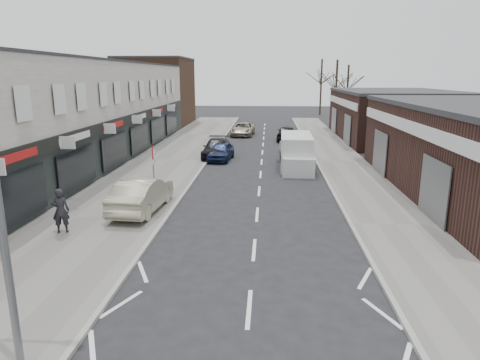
% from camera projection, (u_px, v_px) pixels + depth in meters
% --- Properties ---
extents(ground, '(160.00, 160.00, 0.00)m').
position_uv_depth(ground, '(245.00, 356.00, 9.54)').
color(ground, black).
rests_on(ground, ground).
extents(pavement_left, '(5.50, 64.00, 0.12)m').
position_uv_depth(pavement_left, '(169.00, 160.00, 31.27)').
color(pavement_left, slate).
rests_on(pavement_left, ground).
extents(pavement_right, '(3.50, 64.00, 0.12)m').
position_uv_depth(pavement_right, '(342.00, 162.00, 30.47)').
color(pavement_right, slate).
rests_on(pavement_right, ground).
extents(shop_terrace_left, '(8.00, 41.00, 7.10)m').
position_uv_depth(shop_terrace_left, '(59.00, 115.00, 28.45)').
color(shop_terrace_left, beige).
rests_on(shop_terrace_left, ground).
extents(brick_block_far, '(8.00, 10.00, 8.00)m').
position_uv_depth(brick_block_far, '(156.00, 93.00, 53.05)').
color(brick_block_far, '#4D3021').
rests_on(brick_block_far, ground).
extents(right_unit_far, '(10.00, 16.00, 4.50)m').
position_uv_depth(right_unit_far, '(394.00, 116.00, 41.15)').
color(right_unit_far, '#381F19').
rests_on(right_unit_far, ground).
extents(tree_far_a, '(3.60, 3.60, 8.00)m').
position_uv_depth(tree_far_a, '(334.00, 123.00, 55.47)').
color(tree_far_a, '#382D26').
rests_on(tree_far_a, ground).
extents(tree_far_b, '(3.60, 3.60, 7.50)m').
position_uv_depth(tree_far_b, '(346.00, 119.00, 61.13)').
color(tree_far_b, '#382D26').
rests_on(tree_far_b, ground).
extents(tree_far_c, '(3.60, 3.60, 8.50)m').
position_uv_depth(tree_far_c, '(320.00, 115.00, 67.13)').
color(tree_far_c, '#382D26').
rests_on(tree_far_c, ground).
extents(street_lamp, '(2.23, 0.22, 8.00)m').
position_uv_depth(street_lamp, '(1.00, 157.00, 7.95)').
color(street_lamp, slate).
rests_on(street_lamp, pavement_left).
extents(warning_sign, '(0.12, 0.80, 2.70)m').
position_uv_depth(warning_sign, '(154.00, 157.00, 20.97)').
color(warning_sign, slate).
rests_on(warning_sign, pavement_left).
extents(white_van, '(2.15, 5.78, 2.23)m').
position_uv_depth(white_van, '(296.00, 153.00, 28.64)').
color(white_van, silver).
rests_on(white_van, ground).
extents(sedan_on_pavement, '(1.91, 4.72, 1.52)m').
position_uv_depth(sedan_on_pavement, '(142.00, 194.00, 19.24)').
color(sedan_on_pavement, '#ABA688').
rests_on(sedan_on_pavement, pavement_left).
extents(pedestrian, '(0.73, 0.58, 1.77)m').
position_uv_depth(pedestrian, '(61.00, 211.00, 16.50)').
color(pedestrian, black).
rests_on(pedestrian, pavement_left).
extents(parked_car_left_a, '(1.91, 3.97, 1.31)m').
position_uv_depth(parked_car_left_a, '(221.00, 151.00, 31.45)').
color(parked_car_left_a, '#162145').
rests_on(parked_car_left_a, ground).
extents(parked_car_left_b, '(2.05, 4.93, 1.42)m').
position_uv_depth(parked_car_left_b, '(217.00, 148.00, 32.28)').
color(parked_car_left_b, black).
rests_on(parked_car_left_b, ground).
extents(parked_car_left_c, '(2.49, 4.85, 1.31)m').
position_uv_depth(parked_car_left_c, '(243.00, 129.00, 44.31)').
color(parked_car_left_c, tan).
rests_on(parked_car_left_c, ground).
extents(parked_car_right_a, '(1.63, 4.08, 1.32)m').
position_uv_depth(parked_car_right_a, '(290.00, 147.00, 33.48)').
color(parked_car_right_a, silver).
rests_on(parked_car_right_a, ground).
extents(parked_car_right_b, '(2.11, 4.38, 1.44)m').
position_uv_depth(parked_car_right_b, '(287.00, 133.00, 40.88)').
color(parked_car_right_b, black).
rests_on(parked_car_right_b, ground).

